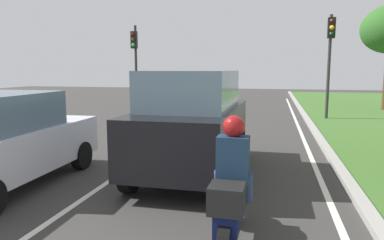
{
  "coord_description": "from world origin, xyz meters",
  "views": [
    {
      "loc": [
        2.58,
        0.77,
        2.31
      ],
      "look_at": [
        0.84,
        8.43,
        1.2
      ],
      "focal_mm": 33.72,
      "sensor_mm": 36.0,
      "label": 1
    }
  ],
  "objects": [
    {
      "name": "lane_line_right_edge",
      "position": [
        3.6,
        14.0,
        0.0
      ],
      "size": [
        0.12,
        32.0,
        0.01
      ],
      "primitive_type": "cube",
      "color": "silver",
      "rests_on": "ground"
    },
    {
      "name": "curb_right",
      "position": [
        4.1,
        14.0,
        0.06
      ],
      "size": [
        0.24,
        48.0,
        0.12
      ],
      "primitive_type": "cube",
      "color": "#9E9B93",
      "rests_on": "ground"
    },
    {
      "name": "car_sedan_left_lane",
      "position": [
        -2.52,
        6.68,
        0.92
      ],
      "size": [
        1.91,
        4.33,
        1.86
      ],
      "rotation": [
        0.0,
        0.0,
        0.02
      ],
      "color": "silver",
      "rests_on": "ground"
    },
    {
      "name": "motorcycle",
      "position": [
        2.1,
        5.18,
        0.57
      ],
      "size": [
        0.41,
        1.9,
        1.01
      ],
      "rotation": [
        0.0,
        0.0,
        -0.02
      ],
      "color": "#0C143F",
      "rests_on": "ground"
    },
    {
      "name": "lane_line_center",
      "position": [
        -0.7,
        14.0,
        0.0
      ],
      "size": [
        0.12,
        32.0,
        0.01
      ],
      "primitive_type": "cube",
      "color": "silver",
      "rests_on": "ground"
    },
    {
      "name": "ground_plane",
      "position": [
        0.0,
        14.0,
        0.0
      ],
      "size": [
        60.0,
        60.0,
        0.0
      ],
      "primitive_type": "plane",
      "color": "#383533"
    },
    {
      "name": "traffic_light_overhead_left",
      "position": [
        -4.83,
        19.42,
        3.1
      ],
      "size": [
        0.32,
        0.5,
        4.65
      ],
      "color": "#2D2D2D",
      "rests_on": "ground"
    },
    {
      "name": "car_suv_ahead",
      "position": [
        0.87,
        8.4,
        1.17
      ],
      "size": [
        2.01,
        4.52,
        2.28
      ],
      "rotation": [
        0.0,
        0.0,
        -0.01
      ],
      "color": "black",
      "rests_on": "ground"
    },
    {
      "name": "rider_person",
      "position": [
        2.11,
        5.23,
        1.19
      ],
      "size": [
        0.51,
        0.41,
        1.16
      ],
      "rotation": [
        0.0,
        0.0,
        -0.02
      ],
      "color": "#192D47",
      "rests_on": "ground"
    },
    {
      "name": "traffic_light_near_right",
      "position": [
        4.99,
        18.14,
        3.24
      ],
      "size": [
        0.32,
        0.5,
        4.73
      ],
      "color": "#2D2D2D",
      "rests_on": "ground"
    }
  ]
}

